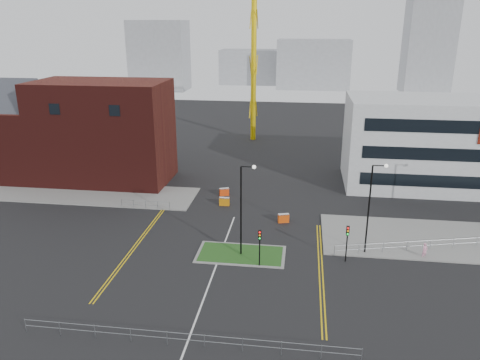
# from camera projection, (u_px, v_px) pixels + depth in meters

# --- Properties ---
(ground) EXTENTS (200.00, 200.00, 0.00)m
(ground) POSITION_uv_depth(u_px,v_px,m) (204.00, 299.00, 38.36)
(ground) COLOR black
(ground) RESTS_ON ground
(pavement_left) EXTENTS (28.00, 8.00, 0.12)m
(pavement_left) POSITION_uv_depth(u_px,v_px,m) (90.00, 194.00, 61.54)
(pavement_left) COLOR slate
(pavement_left) RESTS_ON ground
(pavement_right) EXTENTS (24.00, 10.00, 0.12)m
(pavement_right) POSITION_uv_depth(u_px,v_px,m) (439.00, 239.00, 48.65)
(pavement_right) COLOR slate
(pavement_right) RESTS_ON ground
(island_kerb) EXTENTS (8.60, 4.60, 0.08)m
(island_kerb) POSITION_uv_depth(u_px,v_px,m) (241.00, 254.00, 45.59)
(island_kerb) COLOR slate
(island_kerb) RESTS_ON ground
(grass_island) EXTENTS (8.00, 4.00, 0.12)m
(grass_island) POSITION_uv_depth(u_px,v_px,m) (241.00, 254.00, 45.59)
(grass_island) COLOR #1C4416
(grass_island) RESTS_ON ground
(brick_building) EXTENTS (24.20, 10.07, 14.24)m
(brick_building) POSITION_uv_depth(u_px,v_px,m) (83.00, 132.00, 65.37)
(brick_building) COLOR #431310
(brick_building) RESTS_ON ground
(office_block) EXTENTS (25.00, 12.20, 12.00)m
(office_block) POSITION_uv_depth(u_px,v_px,m) (441.00, 143.00, 63.08)
(office_block) COLOR #B9BCBE
(office_block) RESTS_ON ground
(streetlamp_island) EXTENTS (1.46, 0.36, 9.18)m
(streetlamp_island) POSITION_uv_depth(u_px,v_px,m) (243.00, 203.00, 43.84)
(streetlamp_island) COLOR black
(streetlamp_island) RESTS_ON ground
(streetlamp_right_near) EXTENTS (1.46, 0.36, 9.18)m
(streetlamp_right_near) POSITION_uv_depth(u_px,v_px,m) (372.00, 202.00, 44.17)
(streetlamp_right_near) COLOR black
(streetlamp_right_near) RESTS_ON ground
(traffic_light_island) EXTENTS (0.28, 0.33, 3.65)m
(traffic_light_island) POSITION_uv_depth(u_px,v_px,m) (260.00, 241.00, 42.63)
(traffic_light_island) COLOR black
(traffic_light_island) RESTS_ON ground
(traffic_light_right) EXTENTS (0.28, 0.33, 3.65)m
(traffic_light_right) POSITION_uv_depth(u_px,v_px,m) (347.00, 237.00, 43.48)
(traffic_light_right) COLOR black
(traffic_light_right) RESTS_ON ground
(railing_front) EXTENTS (24.05, 0.05, 1.10)m
(railing_front) POSITION_uv_depth(u_px,v_px,m) (186.00, 337.00, 32.48)
(railing_front) COLOR gray
(railing_front) RESTS_ON ground
(railing_left) EXTENTS (6.05, 0.05, 1.10)m
(railing_left) POSITION_uv_depth(u_px,v_px,m) (145.00, 203.00, 56.42)
(railing_left) COLOR gray
(railing_left) RESTS_ON ground
(railing_right) EXTENTS (19.05, 5.05, 1.10)m
(railing_right) POSITION_uv_depth(u_px,v_px,m) (431.00, 243.00, 46.26)
(railing_right) COLOR gray
(railing_right) RESTS_ON ground
(centre_line) EXTENTS (0.15, 30.00, 0.01)m
(centre_line) POSITION_uv_depth(u_px,v_px,m) (209.00, 286.00, 40.23)
(centre_line) COLOR silver
(centre_line) RESTS_ON ground
(yellow_left_a) EXTENTS (0.12, 24.00, 0.01)m
(yellow_left_a) POSITION_uv_depth(u_px,v_px,m) (139.00, 239.00, 48.89)
(yellow_left_a) COLOR gold
(yellow_left_a) RESTS_ON ground
(yellow_left_b) EXTENTS (0.12, 24.00, 0.01)m
(yellow_left_b) POSITION_uv_depth(u_px,v_px,m) (142.00, 239.00, 48.85)
(yellow_left_b) COLOR gold
(yellow_left_b) RESTS_ON ground
(yellow_right_a) EXTENTS (0.12, 20.00, 0.01)m
(yellow_right_a) POSITION_uv_depth(u_px,v_px,m) (319.00, 270.00, 42.76)
(yellow_right_a) COLOR gold
(yellow_right_a) RESTS_ON ground
(yellow_right_b) EXTENTS (0.12, 20.00, 0.01)m
(yellow_right_b) POSITION_uv_depth(u_px,v_px,m) (322.00, 270.00, 42.73)
(yellow_right_b) COLOR gold
(yellow_right_b) RESTS_ON ground
(skyline_a) EXTENTS (18.00, 12.00, 22.00)m
(skyline_a) POSITION_uv_depth(u_px,v_px,m) (159.00, 56.00, 152.53)
(skyline_a) COLOR gray
(skyline_a) RESTS_ON ground
(skyline_b) EXTENTS (24.00, 12.00, 16.00)m
(skyline_b) POSITION_uv_depth(u_px,v_px,m) (313.00, 64.00, 156.46)
(skyline_b) COLOR gray
(skyline_b) RESTS_ON ground
(skyline_c) EXTENTS (14.00, 12.00, 28.00)m
(skyline_c) POSITION_uv_depth(u_px,v_px,m) (428.00, 47.00, 145.34)
(skyline_c) COLOR gray
(skyline_c) RESTS_ON ground
(skyline_d) EXTENTS (30.00, 12.00, 12.00)m
(skyline_d) POSITION_uv_depth(u_px,v_px,m) (262.00, 67.00, 168.79)
(skyline_d) COLOR gray
(skyline_d) RESTS_ON ground
(pedestrian) EXTENTS (0.68, 0.62, 1.57)m
(pedestrian) POSITION_uv_depth(u_px,v_px,m) (425.00, 251.00, 44.69)
(pedestrian) COLOR #F39DBF
(pedestrian) RESTS_ON ground
(barrier_left) EXTENTS (1.25, 0.44, 1.05)m
(barrier_left) POSITION_uv_depth(u_px,v_px,m) (224.00, 201.00, 57.61)
(barrier_left) COLOR #C5730A
(barrier_left) RESTS_ON ground
(barrier_mid) EXTENTS (1.28, 0.80, 1.02)m
(barrier_mid) POSITION_uv_depth(u_px,v_px,m) (224.00, 192.00, 60.89)
(barrier_mid) COLOR red
(barrier_mid) RESTS_ON ground
(barrier_right) EXTENTS (1.29, 0.75, 1.03)m
(barrier_right) POSITION_uv_depth(u_px,v_px,m) (284.00, 218.00, 52.73)
(barrier_right) COLOR #D7470B
(barrier_right) RESTS_ON ground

